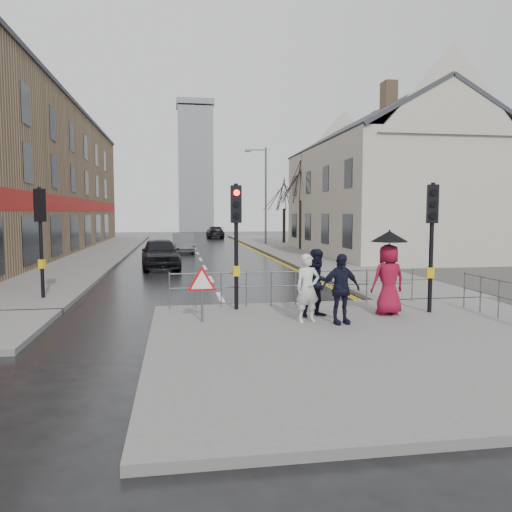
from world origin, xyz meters
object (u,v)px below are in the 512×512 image
object	(u,v)px
pedestrian_a	(308,288)
car_parked	(160,253)
pedestrian_d	(340,289)
car_mid	(183,243)
pedestrian_with_umbrella	(389,270)
pedestrian_b	(318,283)

from	to	relation	value
pedestrian_a	car_parked	size ratio (longest dim) A/B	0.37
pedestrian_d	car_parked	bearing A→B (deg)	101.46
pedestrian_a	pedestrian_d	distance (m)	0.78
pedestrian_a	pedestrian_d	xyz separation A→B (m)	(0.71, -0.32, 0.01)
pedestrian_a	car_mid	distance (m)	23.44
pedestrian_with_umbrella	pedestrian_d	distance (m)	1.79
pedestrian_a	pedestrian_b	bearing A→B (deg)	44.45
pedestrian_a	car_mid	bearing A→B (deg)	87.87
pedestrian_b	car_parked	world-z (taller)	pedestrian_b
pedestrian_with_umbrella	car_parked	size ratio (longest dim) A/B	0.49
pedestrian_a	pedestrian_d	size ratio (longest dim) A/B	0.98
pedestrian_b	pedestrian_a	bearing A→B (deg)	-143.36
pedestrian_a	car_parked	xyz separation A→B (m)	(-3.90, 13.58, -0.20)
pedestrian_a	pedestrian_d	bearing A→B (deg)	-33.10
pedestrian_b	pedestrian_with_umbrella	xyz separation A→B (m)	(1.85, -0.05, 0.29)
pedestrian_a	pedestrian_with_umbrella	xyz separation A→B (m)	(2.27, 0.50, 0.33)
pedestrian_b	car_mid	distance (m)	22.94
pedestrian_d	car_mid	distance (m)	23.85
pedestrian_with_umbrella	pedestrian_d	size ratio (longest dim) A/B	1.30
pedestrian_a	car_mid	world-z (taller)	pedestrian_a
pedestrian_b	pedestrian_with_umbrella	distance (m)	1.88
pedestrian_with_umbrella	pedestrian_b	bearing A→B (deg)	178.47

